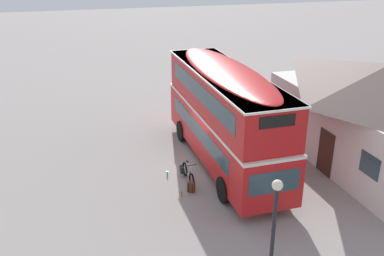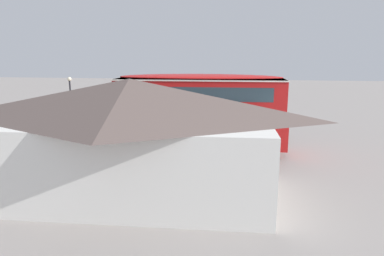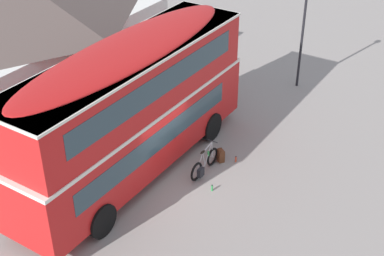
# 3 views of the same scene
# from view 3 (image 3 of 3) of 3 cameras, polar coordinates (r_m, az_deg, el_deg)

# --- Properties ---
(ground_plane) EXTENTS (120.00, 120.00, 0.00)m
(ground_plane) POSITION_cam_3_polar(r_m,az_deg,el_deg) (19.05, -3.04, -5.23)
(ground_plane) COLOR gray
(double_decker_bus) EXTENTS (10.38, 2.90, 4.79)m
(double_decker_bus) POSITION_cam_3_polar(r_m,az_deg,el_deg) (18.09, -6.29, 2.44)
(double_decker_bus) COLOR black
(double_decker_bus) RESTS_ON ground
(touring_bicycle) EXTENTS (1.75, 0.50, 1.06)m
(touring_bicycle) POSITION_cam_3_polar(r_m,az_deg,el_deg) (19.04, 1.28, -3.82)
(touring_bicycle) COLOR black
(touring_bicycle) RESTS_ON ground
(backpack_on_ground) EXTENTS (0.35, 0.37, 0.52)m
(backpack_on_ground) POSITION_cam_3_polar(r_m,az_deg,el_deg) (19.72, 2.99, -2.82)
(backpack_on_ground) COLOR #592D19
(backpack_on_ground) RESTS_ON ground
(water_bottle_green_metal) EXTENTS (0.06, 0.06, 0.24)m
(water_bottle_green_metal) POSITION_cam_3_polar(r_m,az_deg,el_deg) (18.40, 2.11, -6.30)
(water_bottle_green_metal) COLOR green
(water_bottle_green_metal) RESTS_ON ground
(water_bottle_red_squeeze) EXTENTS (0.07, 0.07, 0.24)m
(water_bottle_red_squeeze) POSITION_cam_3_polar(r_m,az_deg,el_deg) (19.80, 4.61, -3.28)
(water_bottle_red_squeeze) COLOR #D84C33
(water_bottle_red_squeeze) RESTS_ON ground
(pub_building) EXTENTS (12.01, 6.46, 4.99)m
(pub_building) POSITION_cam_3_polar(r_m,az_deg,el_deg) (24.01, -16.04, 8.76)
(pub_building) COLOR silver
(pub_building) RESTS_ON ground
(street_lamp) EXTENTS (0.28, 0.28, 4.40)m
(street_lamp) POSITION_cam_3_polar(r_m,az_deg,el_deg) (24.32, 11.55, 10.14)
(street_lamp) COLOR black
(street_lamp) RESTS_ON ground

